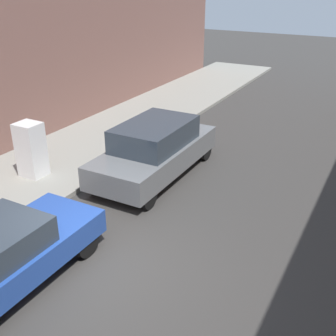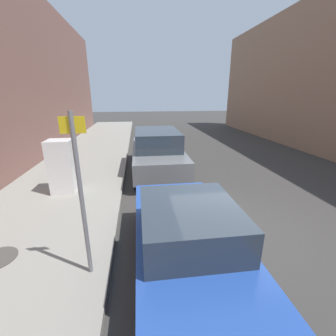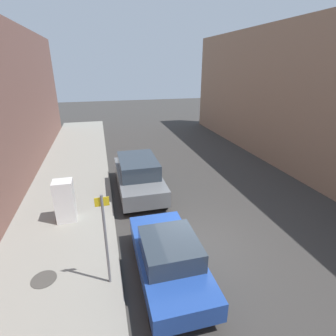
% 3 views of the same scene
% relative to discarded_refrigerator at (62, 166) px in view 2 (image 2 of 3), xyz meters
% --- Properties ---
extents(ground_plane, '(80.00, 80.00, 0.00)m').
position_rel_discarded_refrigerator_xyz_m(ground_plane, '(4.42, -2.58, -0.97)').
color(ground_plane, '#383533').
extents(sidewalk_slab, '(3.91, 44.00, 0.14)m').
position_rel_discarded_refrigerator_xyz_m(sidewalk_slab, '(-0.17, -2.58, -0.90)').
color(sidewalk_slab, gray).
rests_on(sidewalk_slab, ground).
extents(discarded_refrigerator, '(0.72, 0.65, 1.66)m').
position_rel_discarded_refrigerator_xyz_m(discarded_refrigerator, '(0.00, 0.00, 0.00)').
color(discarded_refrigerator, white).
rests_on(discarded_refrigerator, sidewalk_slab).
extents(street_sign_post, '(0.36, 0.07, 2.74)m').
position_rel_discarded_refrigerator_xyz_m(street_sign_post, '(1.46, -3.66, 0.70)').
color(street_sign_post, slate).
rests_on(street_sign_post, sidewalk_slab).
extents(parked_hatchback_blue, '(1.71, 4.08, 1.45)m').
position_rel_discarded_refrigerator_xyz_m(parked_hatchback_blue, '(3.13, -3.79, -0.22)').
color(parked_hatchback_blue, '#23479E').
rests_on(parked_hatchback_blue, ground).
extents(parked_suv_gray, '(1.96, 4.87, 1.72)m').
position_rel_discarded_refrigerator_xyz_m(parked_suv_gray, '(3.13, 2.01, -0.09)').
color(parked_suv_gray, slate).
rests_on(parked_suv_gray, ground).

